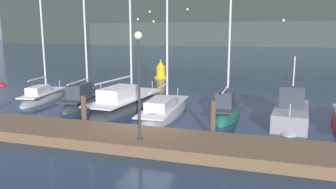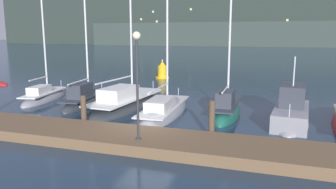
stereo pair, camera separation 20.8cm
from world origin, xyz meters
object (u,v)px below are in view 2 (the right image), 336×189
sailboat_berth_3 (127,105)px  dock_lamppost (137,69)px  sailboat_berth_4 (164,112)px  motorboat_berth_6 (291,116)px  sailboat_berth_2 (85,101)px  sailboat_berth_1 (45,98)px  sailboat_berth_5 (226,112)px  channel_buoy (162,71)px

sailboat_berth_3 → dock_lamppost: 8.44m
sailboat_berth_3 → sailboat_berth_4: size_ratio=1.10×
sailboat_berth_3 → motorboat_berth_6: bearing=-4.2°
motorboat_berth_6 → dock_lamppost: 9.12m
sailboat_berth_3 → sailboat_berth_4: (2.82, -0.78, -0.07)m
sailboat_berth_3 → sailboat_berth_2: bearing=176.7°
sailboat_berth_1 → motorboat_berth_6: size_ratio=1.72×
sailboat_berth_5 → sailboat_berth_3: bearing=-179.5°
sailboat_berth_3 → sailboat_berth_5: size_ratio=1.45×
dock_lamppost → sailboat_berth_4: bearing=98.8°
sailboat_berth_4 → sailboat_berth_5: bearing=13.5°
sailboat_berth_3 → sailboat_berth_5: 6.34m
motorboat_berth_6 → dock_lamppost: size_ratio=1.23×
sailboat_berth_4 → channel_buoy: size_ratio=5.86×
dock_lamppost → motorboat_berth_6: bearing=45.4°
sailboat_berth_2 → channel_buoy: 13.86m
channel_buoy → dock_lamppost: bearing=-73.6°
sailboat_berth_4 → motorboat_berth_6: size_ratio=2.19×
sailboat_berth_1 → sailboat_berth_3: 6.68m
sailboat_berth_4 → sailboat_berth_3: bearing=164.4°
sailboat_berth_3 → motorboat_berth_6: (9.84, -0.73, 0.22)m
sailboat_berth_3 → dock_lamppost: sailboat_berth_3 is taller
channel_buoy → sailboat_berth_5: bearing=-57.9°
sailboat_berth_2 → channel_buoy: size_ratio=4.65×
sailboat_berth_2 → motorboat_berth_6: size_ratio=1.74×
sailboat_berth_4 → motorboat_berth_6: sailboat_berth_4 is taller
motorboat_berth_6 → channel_buoy: size_ratio=2.68×
sailboat_berth_1 → channel_buoy: (4.27, 13.52, 0.60)m
sailboat_berth_4 → channel_buoy: sailboat_berth_4 is taller
sailboat_berth_5 → sailboat_berth_1: bearing=178.1°
sailboat_berth_1 → sailboat_berth_2: bearing=-4.9°
motorboat_berth_6 → channel_buoy: 19.16m
sailboat_berth_1 → dock_lamppost: size_ratio=2.12×
sailboat_berth_1 → sailboat_berth_5: 13.01m
sailboat_berth_4 → motorboat_berth_6: (7.02, 0.06, 0.29)m
sailboat_berth_5 → motorboat_berth_6: sailboat_berth_5 is taller
sailboat_berth_1 → motorboat_berth_6: sailboat_berth_1 is taller
sailboat_berth_2 → dock_lamppost: size_ratio=2.13×
dock_lamppost → sailboat_berth_5: bearing=69.6°
sailboat_berth_2 → channel_buoy: sailboat_berth_2 is taller
channel_buoy → sailboat_berth_4: bearing=-70.6°
channel_buoy → dock_lamppost: size_ratio=0.46×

